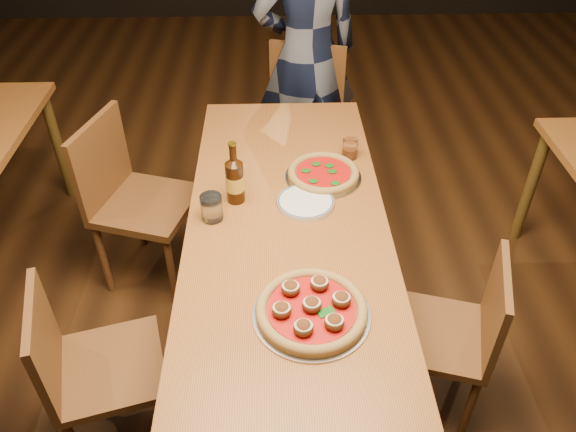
{
  "coord_description": "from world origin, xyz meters",
  "views": [
    {
      "loc": [
        -0.05,
        -1.72,
        2.17
      ],
      "look_at": [
        0.0,
        -0.05,
        0.82
      ],
      "focal_mm": 35.0,
      "sensor_mm": 36.0,
      "label": 1
    }
  ],
  "objects_px": {
    "chair_main_sw": "(146,204)",
    "diner": "(307,55)",
    "pizza_margherita": "(323,174)",
    "plate_stack": "(306,203)",
    "chair_main_e": "(438,333)",
    "chair_end": "(299,130)",
    "chair_main_nw": "(110,367)",
    "pizza_meatball": "(312,309)",
    "table_main": "(288,235)",
    "beer_bottle": "(235,181)",
    "water_glass": "(212,207)",
    "amber_glass": "(350,149)"
  },
  "relations": [
    {
      "from": "chair_main_sw",
      "to": "diner",
      "type": "height_order",
      "value": "diner"
    },
    {
      "from": "chair_main_sw",
      "to": "pizza_margherita",
      "type": "xyz_separation_m",
      "value": [
        0.85,
        -0.2,
        0.3
      ]
    },
    {
      "from": "pizza_margherita",
      "to": "plate_stack",
      "type": "distance_m",
      "value": 0.21
    },
    {
      "from": "chair_main_e",
      "to": "chair_end",
      "type": "xyz_separation_m",
      "value": [
        -0.49,
        1.48,
        0.08
      ]
    },
    {
      "from": "chair_main_nw",
      "to": "diner",
      "type": "bearing_deg",
      "value": -40.17
    },
    {
      "from": "chair_main_nw",
      "to": "pizza_margherita",
      "type": "relative_size",
      "value": 2.5
    },
    {
      "from": "chair_main_e",
      "to": "pizza_meatball",
      "type": "height_order",
      "value": "pizza_meatball"
    },
    {
      "from": "table_main",
      "to": "beer_bottle",
      "type": "height_order",
      "value": "beer_bottle"
    },
    {
      "from": "pizza_margherita",
      "to": "water_glass",
      "type": "xyz_separation_m",
      "value": [
        -0.47,
        -0.27,
        0.03
      ]
    },
    {
      "from": "chair_main_nw",
      "to": "chair_main_e",
      "type": "distance_m",
      "value": 1.27
    },
    {
      "from": "chair_main_sw",
      "to": "water_glass",
      "type": "height_order",
      "value": "chair_main_sw"
    },
    {
      "from": "pizza_margherita",
      "to": "water_glass",
      "type": "distance_m",
      "value": 0.54
    },
    {
      "from": "beer_bottle",
      "to": "diner",
      "type": "relative_size",
      "value": 0.16
    },
    {
      "from": "chair_main_nw",
      "to": "beer_bottle",
      "type": "xyz_separation_m",
      "value": [
        0.47,
        0.58,
        0.43
      ]
    },
    {
      "from": "diner",
      "to": "water_glass",
      "type": "bearing_deg",
      "value": 56.12
    },
    {
      "from": "table_main",
      "to": "chair_end",
      "type": "height_order",
      "value": "chair_end"
    },
    {
      "from": "beer_bottle",
      "to": "amber_glass",
      "type": "height_order",
      "value": "beer_bottle"
    },
    {
      "from": "chair_main_sw",
      "to": "diner",
      "type": "xyz_separation_m",
      "value": [
        0.84,
        0.86,
        0.39
      ]
    },
    {
      "from": "pizza_margherita",
      "to": "diner",
      "type": "relative_size",
      "value": 0.19
    },
    {
      "from": "chair_end",
      "to": "amber_glass",
      "type": "bearing_deg",
      "value": -59.04
    },
    {
      "from": "chair_main_e",
      "to": "water_glass",
      "type": "height_order",
      "value": "water_glass"
    },
    {
      "from": "chair_main_e",
      "to": "chair_end",
      "type": "bearing_deg",
      "value": -145.6
    },
    {
      "from": "diner",
      "to": "pizza_meatball",
      "type": "bearing_deg",
      "value": 72.13
    },
    {
      "from": "amber_glass",
      "to": "chair_end",
      "type": "bearing_deg",
      "value": 105.57
    },
    {
      "from": "plate_stack",
      "to": "table_main",
      "type": "bearing_deg",
      "value": -125.31
    },
    {
      "from": "water_glass",
      "to": "plate_stack",
      "type": "bearing_deg",
      "value": 11.55
    },
    {
      "from": "chair_main_e",
      "to": "pizza_meatball",
      "type": "distance_m",
      "value": 0.67
    },
    {
      "from": "table_main",
      "to": "pizza_margherita",
      "type": "relative_size",
      "value": 5.96
    },
    {
      "from": "chair_main_sw",
      "to": "chair_end",
      "type": "height_order",
      "value": "chair_end"
    },
    {
      "from": "chair_end",
      "to": "plate_stack",
      "type": "distance_m",
      "value": 1.1
    },
    {
      "from": "chair_main_e",
      "to": "pizza_margherita",
      "type": "height_order",
      "value": "chair_main_e"
    },
    {
      "from": "pizza_meatball",
      "to": "amber_glass",
      "type": "xyz_separation_m",
      "value": [
        0.24,
        0.95,
        0.02
      ]
    },
    {
      "from": "plate_stack",
      "to": "water_glass",
      "type": "bearing_deg",
      "value": -168.45
    },
    {
      "from": "chair_main_sw",
      "to": "pizza_meatball",
      "type": "height_order",
      "value": "chair_main_sw"
    },
    {
      "from": "table_main",
      "to": "beer_bottle",
      "type": "distance_m",
      "value": 0.31
    },
    {
      "from": "beer_bottle",
      "to": "chair_end",
      "type": "bearing_deg",
      "value": 73.12
    },
    {
      "from": "chair_main_nw",
      "to": "chair_main_sw",
      "type": "xyz_separation_m",
      "value": [
        -0.01,
        0.93,
        0.05
      ]
    },
    {
      "from": "diner",
      "to": "table_main",
      "type": "bearing_deg",
      "value": 68.5
    },
    {
      "from": "chair_main_sw",
      "to": "amber_glass",
      "type": "height_order",
      "value": "chair_main_sw"
    },
    {
      "from": "table_main",
      "to": "diner",
      "type": "relative_size",
      "value": 1.16
    },
    {
      "from": "pizza_meatball",
      "to": "water_glass",
      "type": "bearing_deg",
      "value": 125.06
    },
    {
      "from": "table_main",
      "to": "chair_main_nw",
      "type": "relative_size",
      "value": 2.38
    },
    {
      "from": "pizza_meatball",
      "to": "amber_glass",
      "type": "distance_m",
      "value": 0.98
    },
    {
      "from": "pizza_meatball",
      "to": "water_glass",
      "type": "relative_size",
      "value": 3.62
    },
    {
      "from": "chair_main_sw",
      "to": "water_glass",
      "type": "bearing_deg",
      "value": -123.5
    },
    {
      "from": "plate_stack",
      "to": "chair_end",
      "type": "bearing_deg",
      "value": 88.71
    },
    {
      "from": "chair_end",
      "to": "water_glass",
      "type": "distance_m",
      "value": 1.25
    },
    {
      "from": "pizza_meatball",
      "to": "plate_stack",
      "type": "relative_size",
      "value": 1.69
    },
    {
      "from": "chair_main_e",
      "to": "pizza_margherita",
      "type": "distance_m",
      "value": 0.82
    },
    {
      "from": "amber_glass",
      "to": "pizza_margherita",
      "type": "bearing_deg",
      "value": -129.6
    }
  ]
}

